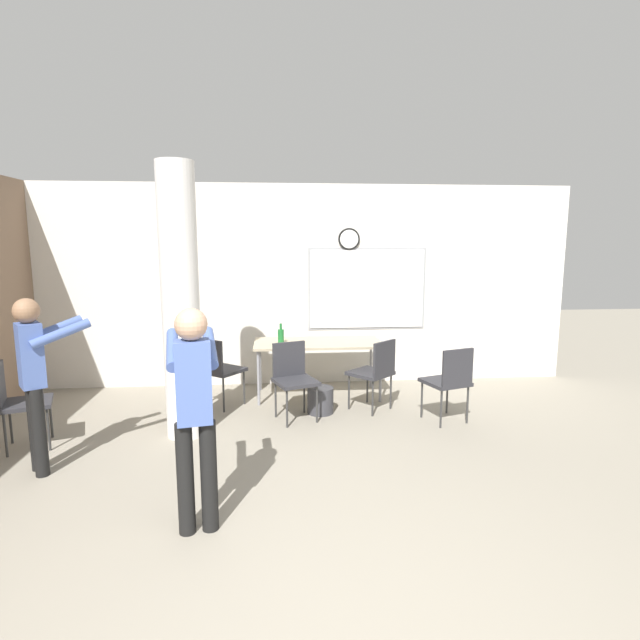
# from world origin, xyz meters

# --- Properties ---
(wall_back) EXTENTS (8.00, 0.15, 2.80)m
(wall_back) POSITION_xyz_m (0.02, 5.06, 1.40)
(wall_back) COLOR silver
(wall_back) RESTS_ON ground_plane
(support_pillar) EXTENTS (0.38, 0.38, 2.80)m
(support_pillar) POSITION_xyz_m (-1.17, 3.16, 1.40)
(support_pillar) COLOR white
(support_pillar) RESTS_ON ground_plane
(folding_table) EXTENTS (1.65, 0.76, 0.73)m
(folding_table) POSITION_xyz_m (0.33, 4.37, 0.68)
(folding_table) COLOR tan
(folding_table) RESTS_ON ground_plane
(bottle_on_table) EXTENTS (0.08, 0.08, 0.26)m
(bottle_on_table) POSITION_xyz_m (-0.15, 4.32, 0.82)
(bottle_on_table) COLOR #1E6B2D
(bottle_on_table) RESTS_ON folding_table
(waste_bin) EXTENTS (0.31, 0.31, 0.31)m
(waste_bin) POSITION_xyz_m (0.31, 3.70, 0.16)
(waste_bin) COLOR #38383D
(waste_bin) RESTS_ON ground_plane
(chair_table_front) EXTENTS (0.56, 0.56, 0.87)m
(chair_table_front) POSITION_xyz_m (-0.02, 3.56, 0.51)
(chair_table_front) COLOR #2D2D33
(chair_table_front) RESTS_ON ground_plane
(chair_by_left_wall) EXTENTS (0.56, 0.56, 0.87)m
(chair_by_left_wall) POSITION_xyz_m (-2.72, 2.94, 0.51)
(chair_by_left_wall) COLOR #2D2D33
(chair_by_left_wall) RESTS_ON ground_plane
(chair_table_left) EXTENTS (0.62, 0.62, 0.87)m
(chair_table_left) POSITION_xyz_m (-0.91, 4.02, 0.51)
(chair_table_left) COLOR #2D2D33
(chair_table_left) RESTS_ON ground_plane
(chair_mid_room) EXTENTS (0.56, 0.56, 0.87)m
(chair_mid_room) POSITION_xyz_m (1.71, 3.26, 0.51)
(chair_mid_room) COLOR #2D2D33
(chair_mid_room) RESTS_ON ground_plane
(chair_table_right) EXTENTS (0.62, 0.62, 0.87)m
(chair_table_right) POSITION_xyz_m (0.97, 3.73, 0.51)
(chair_table_right) COLOR #2D2D33
(chair_table_right) RESTS_ON ground_plane
(person_watching_back) EXTENTS (0.62, 0.55, 1.55)m
(person_watching_back) POSITION_xyz_m (-2.28, 2.40, 0.91)
(person_watching_back) COLOR black
(person_watching_back) RESTS_ON ground_plane
(person_playing_front) EXTENTS (0.43, 0.61, 1.59)m
(person_playing_front) POSITION_xyz_m (-0.77, 1.37, 0.94)
(person_playing_front) COLOR black
(person_playing_front) RESTS_ON ground_plane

